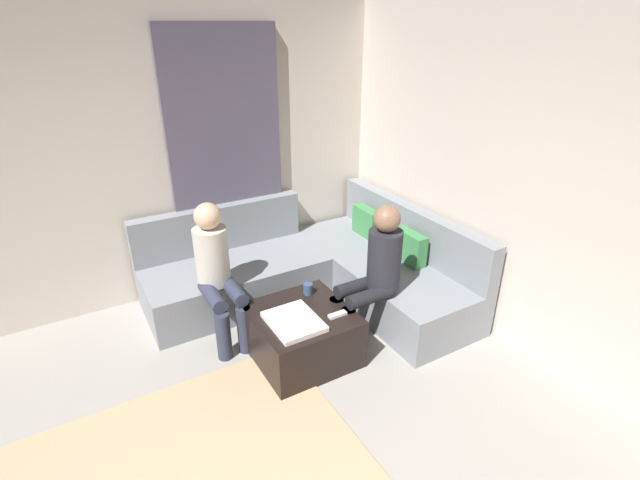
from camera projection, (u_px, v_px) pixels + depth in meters
name	position (u px, v px, depth m)	size (l,w,h in m)	color
wall_back	(625.00, 219.00, 2.97)	(6.00, 0.12, 2.70)	beige
wall_left	(76.00, 171.00, 3.93)	(0.12, 6.00, 2.70)	beige
curtain_panel	(227.00, 164.00, 4.48)	(0.06, 1.10, 2.50)	#595166
sectional_couch	(319.00, 270.00, 4.57)	(2.10, 2.55, 0.87)	gray
ottoman	(302.00, 334.00, 3.74)	(0.76, 0.76, 0.42)	black
folded_blanket	(294.00, 322.00, 3.51)	(0.44, 0.36, 0.04)	white
coffee_mug	(308.00, 289.00, 3.89)	(0.08, 0.08, 0.10)	#334C72
game_remote	(337.00, 315.00, 3.61)	(0.05, 0.15, 0.02)	white
person_on_couch_back	(374.00, 270.00, 3.80)	(0.30, 0.60, 1.20)	black
person_on_couch_side	(217.00, 269.00, 3.81)	(0.60, 0.30, 1.20)	#2D3347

